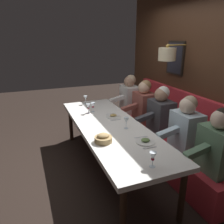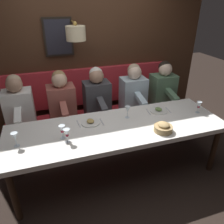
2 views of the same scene
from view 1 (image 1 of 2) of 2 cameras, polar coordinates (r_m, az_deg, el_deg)
name	(u,v)px [view 1 (image 1 of 2)]	position (r m, az deg, el deg)	size (l,w,h in m)	color
ground_plane	(110,169)	(3.59, -0.41, -14.39)	(12.00, 12.00, 0.00)	black
dining_table	(110,129)	(3.27, -0.44, -4.41)	(0.90, 2.70, 0.74)	white
banquette_bench	(160,146)	(3.85, 12.19, -8.58)	(0.52, 2.90, 0.45)	red
back_wall_panel	(195,76)	(3.83, 20.59, 8.60)	(0.59, 4.10, 2.90)	#422819
diner_nearest	(217,143)	(2.83, 25.53, -7.30)	(0.60, 0.40, 0.79)	#567A5B
diner_near	(186,126)	(3.18, 18.51, -3.48)	(0.60, 0.40, 0.79)	silver
diner_middle	(161,112)	(3.64, 12.42, -0.10)	(0.60, 0.40, 0.79)	#3D3D42
diner_far	(144,103)	(4.08, 8.22, 2.24)	(0.60, 0.40, 0.79)	#934C42
diner_farthest	(130,95)	(4.58, 4.55, 4.27)	(0.60, 0.40, 0.79)	white
place_setting_0	(145,141)	(2.77, 8.56, -7.48)	(0.24, 0.32, 0.05)	silver
place_setting_1	(113,116)	(3.56, 0.35, -1.07)	(0.24, 0.31, 0.05)	silver
wine_glass_0	(88,107)	(3.73, -6.10, 1.39)	(0.07, 0.07, 0.16)	silver
wine_glass_1	(93,105)	(3.79, -4.93, 1.71)	(0.07, 0.07, 0.16)	silver
wine_glass_2	(86,98)	(4.24, -6.83, 3.55)	(0.07, 0.07, 0.16)	silver
wine_glass_3	(153,157)	(2.26, 10.48, -11.22)	(0.07, 0.07, 0.16)	silver
wine_glass_4	(126,121)	(3.10, 3.70, -2.25)	(0.07, 0.07, 0.16)	silver
bread_bowl	(103,138)	(2.74, -2.25, -6.81)	(0.22, 0.22, 0.12)	tan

